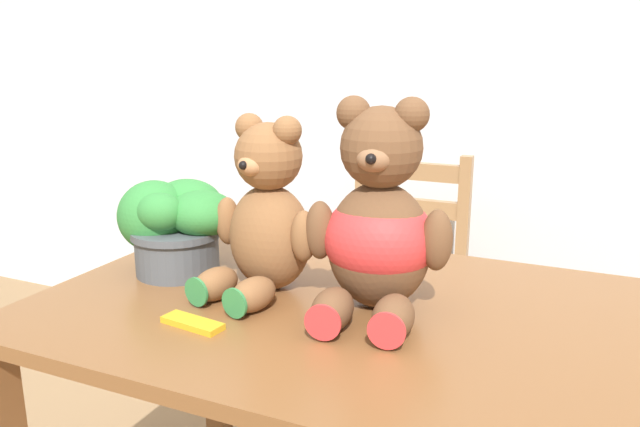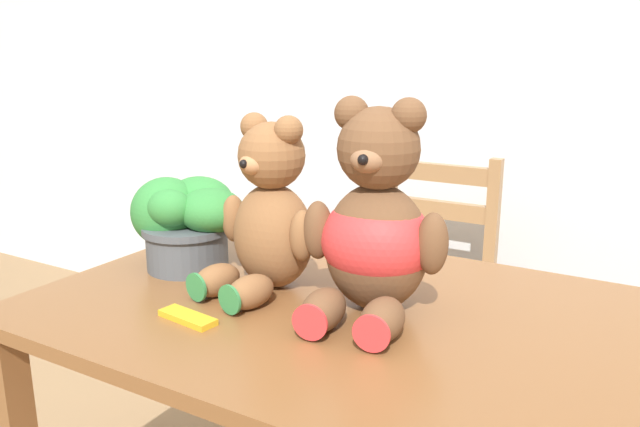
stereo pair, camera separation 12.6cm
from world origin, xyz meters
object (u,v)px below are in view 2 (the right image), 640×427
object	(u,v)px
teddy_bear_left	(268,216)
chocolate_bar	(188,317)
potted_plant	(186,219)
teddy_bear_right	(375,229)
wooden_chair_behind	(420,290)

from	to	relation	value
teddy_bear_left	chocolate_bar	distance (m)	0.27
teddy_bear_left	potted_plant	xyz separation A→B (m)	(-0.25, 0.02, -0.04)
teddy_bear_right	chocolate_bar	bearing A→B (deg)	31.70
teddy_bear_left	potted_plant	bearing A→B (deg)	5.89
teddy_bear_left	teddy_bear_right	xyz separation A→B (m)	(0.25, 0.00, 0.01)
teddy_bear_left	chocolate_bar	xyz separation A→B (m)	(-0.04, -0.22, -0.15)
wooden_chair_behind	potted_plant	world-z (taller)	potted_plant
teddy_bear_left	potted_plant	size ratio (longest dim) A/B	1.31
teddy_bear_right	potted_plant	distance (m)	0.50
teddy_bear_right	potted_plant	bearing A→B (deg)	-8.81
teddy_bear_left	potted_plant	world-z (taller)	teddy_bear_left
teddy_bear_left	teddy_bear_right	distance (m)	0.25
potted_plant	chocolate_bar	distance (m)	0.34
teddy_bear_left	chocolate_bar	bearing A→B (deg)	91.27
teddy_bear_right	potted_plant	size ratio (longest dim) A/B	1.46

